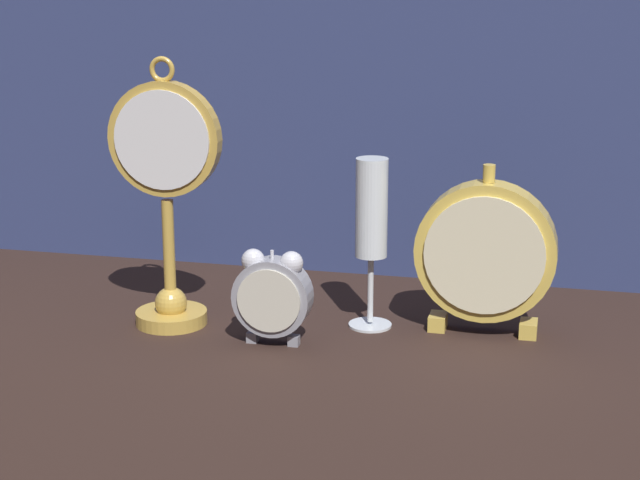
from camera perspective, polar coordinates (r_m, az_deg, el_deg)
name	(u,v)px	position (r m, az deg, el deg)	size (l,w,h in m)	color
ground_plane	(303,356)	(1.18, -0.91, -6.23)	(4.00, 4.00, 0.00)	black
fabric_backdrop_drape	(364,33)	(1.42, 2.36, 10.97)	(1.63, 0.01, 0.65)	navy
pocket_watch_on_stand	(167,197)	(1.25, -8.18, 2.28)	(0.13, 0.08, 0.32)	gold
alarm_clock_twin_bell	(272,293)	(1.20, -2.56, -2.83)	(0.09, 0.03, 0.11)	gray
mantel_clock_silver	(486,253)	(1.24, 8.83, -0.68)	(0.16, 0.04, 0.20)	gold
champagne_flute	(371,221)	(1.24, 2.76, 1.00)	(0.05, 0.05, 0.20)	silver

